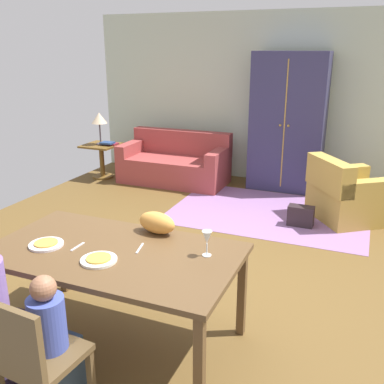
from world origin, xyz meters
TOP-DOWN VIEW (x-y plane):
  - ground_plane at (0.00, 0.41)m, footprint 6.46×6.02m
  - back_wall at (0.00, 3.47)m, footprint 6.46×0.10m
  - dining_table at (-0.20, -1.26)m, footprint 1.81×1.01m
  - plate_near_man at (-0.69, -1.38)m, footprint 0.25×0.25m
  - pizza_near_man at (-0.69, -1.38)m, footprint 0.17×0.17m
  - plate_near_child at (-0.20, -1.44)m, footprint 0.25×0.25m
  - pizza_near_child at (-0.20, -1.44)m, footprint 0.17×0.17m
  - wine_glass at (0.45, -1.08)m, footprint 0.07×0.07m
  - fork at (-0.47, -1.31)m, footprint 0.02×0.15m
  - knife at (-0.03, -1.16)m, footprint 0.05×0.17m
  - dining_chair_child at (-0.20, -2.12)m, footprint 0.45×0.45m
  - person_child at (-0.19, -1.95)m, footprint 0.22×0.30m
  - cat at (-0.05, -0.85)m, footprint 0.34×0.21m
  - area_rug at (0.25, 1.88)m, footprint 2.60×1.80m
  - couch at (-1.54, 2.74)m, footprint 1.74×0.86m
  - armchair at (1.23, 2.05)m, footprint 1.20×1.19m
  - armoire at (0.22, 3.08)m, footprint 1.10×0.59m
  - side_table at (-2.81, 2.48)m, footprint 0.56×0.56m
  - table_lamp at (-2.81, 2.48)m, footprint 0.26×0.26m
  - book_lower at (-2.64, 2.54)m, footprint 0.22×0.16m
  - book_upper at (-2.67, 2.47)m, footprint 0.22×0.16m
  - handbag at (0.72, 1.58)m, footprint 0.32×0.16m

SIDE VIEW (x-z plane):
  - ground_plane at x=0.00m, z-range -0.02..0.00m
  - area_rug at x=0.25m, z-range 0.00..0.01m
  - handbag at x=0.72m, z-range 0.00..0.26m
  - couch at x=-1.54m, z-range -0.11..0.71m
  - armchair at x=1.23m, z-range -0.09..0.73m
  - side_table at x=-2.81m, z-range 0.09..0.67m
  - person_child at x=-0.19m, z-range -0.03..0.89m
  - dining_chair_child at x=-0.20m, z-range 0.06..0.93m
  - book_lower at x=-2.64m, z-range 0.58..0.61m
  - book_upper at x=-2.67m, z-range 0.61..0.64m
  - dining_table at x=-0.20m, z-range 0.31..1.07m
  - fork at x=-0.47m, z-range 0.76..0.77m
  - knife at x=-0.03m, z-range 0.76..0.77m
  - plate_near_man at x=-0.69m, z-range 0.76..0.78m
  - plate_near_child at x=-0.20m, z-range 0.76..0.78m
  - pizza_near_man at x=-0.69m, z-range 0.78..0.79m
  - pizza_near_child at x=-0.20m, z-range 0.78..0.79m
  - cat at x=-0.05m, z-range 0.76..0.93m
  - wine_glass at x=0.45m, z-range 0.80..0.99m
  - table_lamp at x=-2.81m, z-range 0.74..1.28m
  - armoire at x=0.22m, z-range 0.00..2.10m
  - back_wall at x=0.00m, z-range 0.00..2.70m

